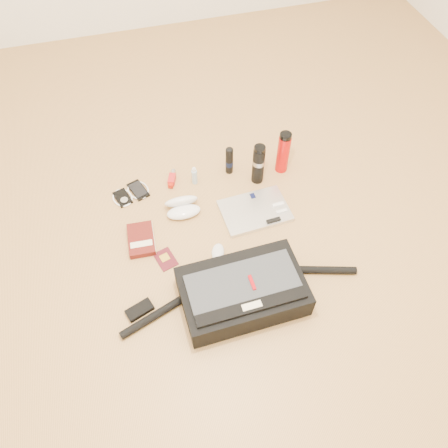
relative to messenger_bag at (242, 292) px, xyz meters
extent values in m
plane|color=#B5864B|center=(-0.03, 0.25, -0.07)|extent=(4.00, 4.00, 0.00)
cube|color=black|center=(0.00, 0.00, 0.00)|extent=(0.51, 0.33, 0.12)
cube|color=#2E3136|center=(0.00, -0.01, 0.07)|extent=(0.46, 0.23, 0.01)
cube|color=black|center=(0.00, -0.11, 0.07)|extent=(0.45, 0.06, 0.02)
cube|color=beige|center=(0.00, -0.11, 0.07)|extent=(0.08, 0.03, 0.02)
cube|color=#9E0006|center=(0.04, -0.01, 0.07)|extent=(0.01, 0.07, 0.02)
cylinder|color=black|center=(-0.37, 0.02, -0.05)|extent=(0.31, 0.14, 0.03)
cylinder|color=black|center=(0.37, 0.03, -0.05)|extent=(0.31, 0.12, 0.03)
cube|color=black|center=(-0.43, 0.06, -0.05)|extent=(0.12, 0.09, 0.02)
cube|color=silver|center=(0.20, 0.43, -0.05)|extent=(0.33, 0.24, 0.02)
cube|color=black|center=(0.22, 0.52, -0.04)|extent=(0.03, 0.03, 0.00)
cube|color=silver|center=(0.32, 0.43, -0.04)|extent=(0.06, 0.02, 0.01)
cube|color=silver|center=(0.32, 0.38, -0.04)|extent=(0.05, 0.02, 0.01)
cube|color=black|center=(0.26, 0.34, -0.04)|extent=(0.07, 0.02, 0.01)
cube|color=#4F120E|center=(-0.36, 0.41, -0.05)|extent=(0.13, 0.19, 0.03)
cube|color=beige|center=(-0.30, 0.40, -0.05)|extent=(0.02, 0.17, 0.03)
cube|color=beige|center=(-0.37, 0.37, -0.03)|extent=(0.10, 0.04, 0.00)
cube|color=#490F17|center=(-0.27, 0.28, -0.06)|extent=(0.11, 0.13, 0.00)
cube|color=gold|center=(-0.28, 0.29, -0.06)|extent=(0.05, 0.05, 0.00)
ellipsoid|color=silver|center=(-0.04, 0.24, -0.05)|extent=(0.09, 0.11, 0.03)
ellipsoid|color=white|center=(-0.14, 0.51, -0.04)|extent=(0.17, 0.09, 0.05)
ellipsoid|color=silver|center=(-0.14, 0.56, -0.02)|extent=(0.17, 0.09, 0.10)
ellipsoid|color=black|center=(-0.17, 0.51, -0.04)|extent=(0.04, 0.03, 0.01)
ellipsoid|color=black|center=(-0.11, 0.51, -0.04)|extent=(0.04, 0.03, 0.01)
cylinder|color=black|center=(-0.14, 0.51, -0.04)|extent=(0.03, 0.01, 0.01)
cube|color=black|center=(-0.41, 0.69, -0.06)|extent=(0.09, 0.12, 0.01)
cylinder|color=#B5B5B8|center=(-0.41, 0.67, -0.05)|extent=(0.05, 0.05, 0.00)
torus|color=white|center=(-0.41, 0.69, -0.06)|extent=(0.12, 0.12, 0.01)
cube|color=black|center=(-0.33, 0.72, -0.06)|extent=(0.11, 0.14, 0.01)
cube|color=black|center=(-0.33, 0.72, -0.05)|extent=(0.09, 0.11, 0.00)
torus|color=silver|center=(-0.33, 0.72, -0.06)|extent=(0.13, 0.13, 0.01)
cube|color=red|center=(-0.15, 0.74, -0.05)|extent=(0.05, 0.07, 0.03)
cube|color=#AC1808|center=(-0.16, 0.70, -0.05)|extent=(0.03, 0.03, 0.02)
cylinder|color=#A5A5A7|center=(-0.13, 0.78, -0.05)|extent=(0.04, 0.04, 0.02)
cylinder|color=#9CBDD1|center=(-0.04, 0.70, -0.02)|extent=(0.03, 0.03, 0.09)
cylinder|color=silver|center=(-0.04, 0.70, 0.03)|extent=(0.02, 0.02, 0.02)
cylinder|color=silver|center=(-0.04, 0.70, 0.04)|extent=(0.01, 0.01, 0.01)
cylinder|color=black|center=(0.15, 0.73, 0.01)|extent=(0.04, 0.04, 0.16)
cylinder|color=black|center=(0.15, 0.73, 0.00)|extent=(0.04, 0.04, 0.03)
ellipsoid|color=black|center=(0.15, 0.73, 0.09)|extent=(0.04, 0.04, 0.02)
cylinder|color=black|center=(0.28, 0.63, 0.04)|extent=(0.07, 0.07, 0.21)
cylinder|color=#9F9FA2|center=(0.28, 0.63, 0.07)|extent=(0.07, 0.07, 0.03)
cylinder|color=black|center=(0.28, 0.63, 0.16)|extent=(0.07, 0.07, 0.02)
cylinder|color=red|center=(0.42, 0.67, 0.04)|extent=(0.08, 0.08, 0.22)
cylinder|color=black|center=(0.42, 0.67, 0.17)|extent=(0.07, 0.07, 0.02)
camera|label=1|loc=(-0.30, -0.79, 1.63)|focal=35.00mm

